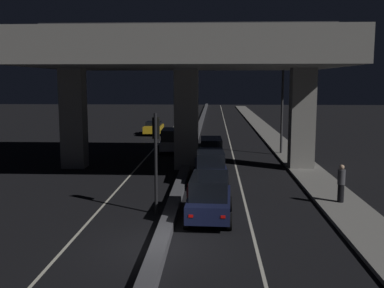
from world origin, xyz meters
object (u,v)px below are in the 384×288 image
object	(u,v)px
car_dark_blue_lead	(209,196)
motorcycle_black_filtering_near	(190,199)
traffic_light_left_of_median	(156,145)
car_white_lead_oncoming	(171,140)
car_dark_blue_second	(210,167)
pedestrian_on_sidewalk	(341,183)
car_dark_green_third	(211,151)
street_lamp	(277,101)
car_taxi_yellow_second_oncoming	(154,128)

from	to	relation	value
car_dark_blue_lead	motorcycle_black_filtering_near	size ratio (longest dim) A/B	2.26
traffic_light_left_of_median	car_white_lead_oncoming	bearing A→B (deg)	93.26
traffic_light_left_of_median	car_dark_blue_lead	world-z (taller)	traffic_light_left_of_median
motorcycle_black_filtering_near	car_dark_blue_second	bearing A→B (deg)	-4.80
car_white_lead_oncoming	pedestrian_on_sidewalk	world-z (taller)	pedestrian_on_sidewalk
traffic_light_left_of_median	car_dark_green_third	distance (m)	12.31
car_white_lead_oncoming	motorcycle_black_filtering_near	bearing A→B (deg)	6.11
traffic_light_left_of_median	car_dark_blue_lead	bearing A→B (deg)	-18.55
traffic_light_left_of_median	car_dark_green_third	bearing A→B (deg)	78.72
car_dark_blue_second	pedestrian_on_sidewalk	world-z (taller)	pedestrian_on_sidewalk
car_dark_blue_second	car_white_lead_oncoming	bearing A→B (deg)	14.03
car_white_lead_oncoming	pedestrian_on_sidewalk	bearing A→B (deg)	29.14
car_dark_blue_lead	car_dark_blue_second	bearing A→B (deg)	2.46
pedestrian_on_sidewalk	street_lamp	bearing A→B (deg)	94.17
car_dark_blue_second	car_dark_green_third	bearing A→B (deg)	-2.58
traffic_light_left_of_median	street_lamp	distance (m)	18.29
street_lamp	traffic_light_left_of_median	bearing A→B (deg)	-114.51
pedestrian_on_sidewalk	car_white_lead_oncoming	bearing A→B (deg)	121.16
car_dark_blue_lead	car_taxi_yellow_second_oncoming	xyz separation A→B (m)	(-6.58, 30.95, -0.25)
traffic_light_left_of_median	car_dark_green_third	size ratio (longest dim) A/B	1.08
car_dark_blue_lead	street_lamp	bearing A→B (deg)	-14.41
traffic_light_left_of_median	pedestrian_on_sidewalk	bearing A→B (deg)	11.17
traffic_light_left_of_median	car_dark_blue_lead	xyz separation A→B (m)	(2.39, -0.80, -2.09)
traffic_light_left_of_median	car_dark_blue_second	xyz separation A→B (m)	(2.36, 6.29, -2.14)
car_dark_blue_lead	motorcycle_black_filtering_near	distance (m)	1.40
traffic_light_left_of_median	pedestrian_on_sidewalk	distance (m)	9.05
car_dark_green_third	traffic_light_left_of_median	bearing A→B (deg)	166.97
street_lamp	motorcycle_black_filtering_near	size ratio (longest dim) A/B	4.06
car_dark_green_third	motorcycle_black_filtering_near	bearing A→B (deg)	173.97
car_dark_blue_second	car_dark_green_third	xyz separation A→B (m)	(0.02, 5.61, 0.04)
traffic_light_left_of_median	pedestrian_on_sidewalk	size ratio (longest dim) A/B	2.49
car_dark_blue_lead	car_dark_blue_second	distance (m)	7.09
pedestrian_on_sidewalk	car_dark_blue_second	bearing A→B (deg)	144.01
motorcycle_black_filtering_near	traffic_light_left_of_median	bearing A→B (deg)	100.44
traffic_light_left_of_median	car_dark_green_third	xyz separation A→B (m)	(2.37, 11.90, -2.10)
car_dark_green_third	car_taxi_yellow_second_oncoming	bearing A→B (deg)	18.02
car_white_lead_oncoming	car_dark_blue_lead	bearing A→B (deg)	8.39
car_taxi_yellow_second_oncoming	motorcycle_black_filtering_near	size ratio (longest dim) A/B	2.35
traffic_light_left_of_median	pedestrian_on_sidewalk	world-z (taller)	traffic_light_left_of_median
car_white_lead_oncoming	car_taxi_yellow_second_oncoming	size ratio (longest dim) A/B	1.02
street_lamp	car_taxi_yellow_second_oncoming	distance (m)	18.30
street_lamp	car_dark_blue_lead	bearing A→B (deg)	-106.56
traffic_light_left_of_median	car_dark_blue_second	bearing A→B (deg)	69.45
traffic_light_left_of_median	motorcycle_black_filtering_near	world-z (taller)	traffic_light_left_of_median
car_dark_green_third	pedestrian_on_sidewalk	world-z (taller)	pedestrian_on_sidewalk
car_dark_blue_second	car_white_lead_oncoming	world-z (taller)	car_white_lead_oncoming
car_taxi_yellow_second_oncoming	pedestrian_on_sidewalk	distance (m)	31.21
traffic_light_left_of_median	car_white_lead_oncoming	size ratio (longest dim) A/B	1.05
car_dark_blue_lead	traffic_light_left_of_median	bearing A→B (deg)	73.61
street_lamp	car_taxi_yellow_second_oncoming	xyz separation A→B (m)	(-11.76, 13.55, -3.62)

